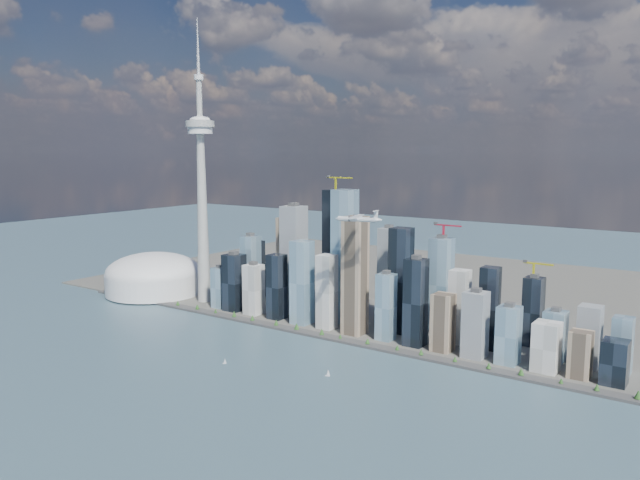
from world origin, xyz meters
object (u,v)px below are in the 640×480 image
Objects in this scene: airplane at (358,219)px; sailboat_east at (328,374)px; dome_stadium at (154,276)px; needle_tower at (202,185)px; sailboat_west at (225,362)px.

airplane is 234.90m from sailboat_east.
airplane is (550.42, -71.74, 163.64)m from dome_stadium.
needle_tower is 7.69× the size of airplane.
airplane is at bearing 93.47° from sailboat_east.
airplane is at bearing -11.26° from needle_tower.
sailboat_east is (27.15, -120.49, -199.81)m from airplane.
dome_stadium is at bearing 139.51° from sailboat_west.
dome_stadium is 489.73m from sailboat_west.
airplane reaches higher than sailboat_west.
sailboat_west is (427.67, -235.76, -36.68)m from dome_stadium.
sailboat_west is 156.09m from sailboat_east.
dome_stadium is (-140.00, -10.00, -196.40)m from needle_tower.
needle_tower is 54.08× the size of sailboat_east.
sailboat_east is at bearing -92.90° from airplane.
needle_tower is at bearing 145.96° from sailboat_east.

